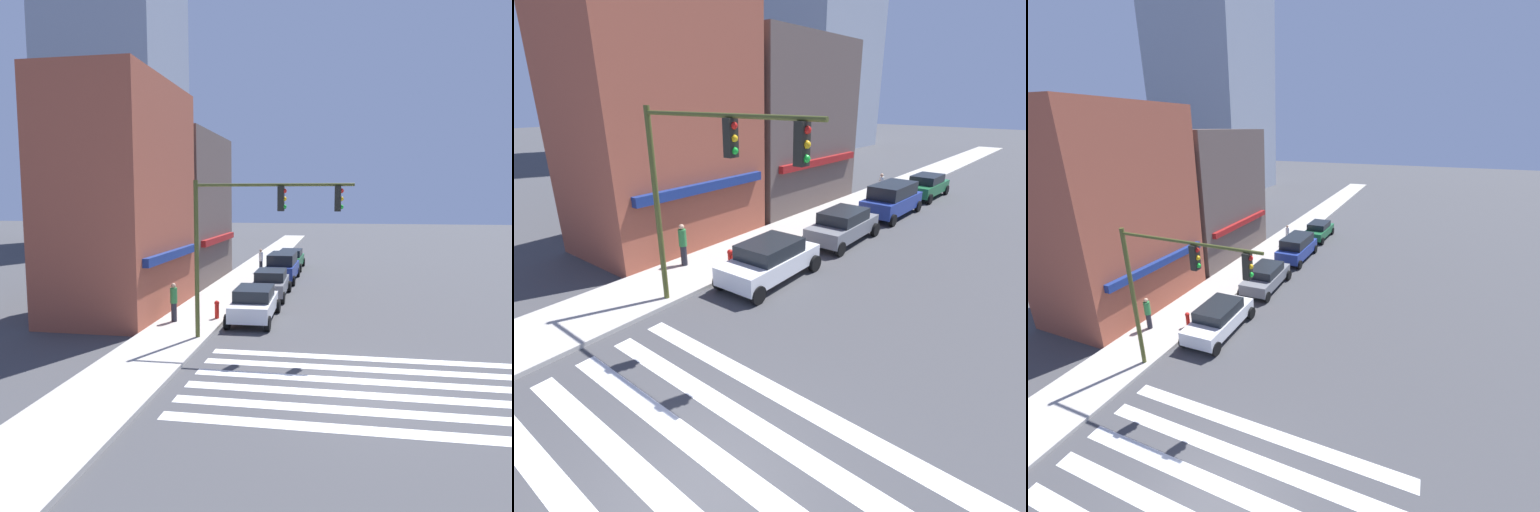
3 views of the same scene
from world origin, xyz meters
The scene contains 12 objects.
ground_plane centered at (0.00, 0.00, 0.00)m, with size 200.00×200.00×0.00m, color #424244.
sidewalk_left centered at (0.00, 7.50, 0.07)m, with size 120.00×3.00×0.15m.
crosswalk_stripes centered at (0.00, 0.00, 0.00)m, with size 6.24×10.80×0.01m.
storefront_row centered at (13.08, 11.49, 5.34)m, with size 18.33×5.30×11.37m.
traffic_signal centered at (4.12, 4.14, 4.73)m, with size 0.32×6.22×6.45m.
sedan_white centered at (7.76, 4.70, 0.84)m, with size 4.44×2.02×1.59m.
sedan_grey centered at (13.45, 4.70, 0.84)m, with size 4.45×2.02×1.59m.
suv_blue centered at (19.34, 4.70, 1.03)m, with size 4.73×2.12×1.94m.
sedan_green centered at (25.39, 4.70, 0.84)m, with size 4.43×2.02×1.59m.
pedestrian_green_top centered at (6.41, 8.18, 1.07)m, with size 0.32×0.32×1.77m.
pedestrian_white_shirt centered at (22.12, 6.67, 1.07)m, with size 0.32×0.32×1.77m.
fire_hydrant centered at (7.32, 6.40, 0.61)m, with size 0.24×0.24×0.84m.
Camera 3 is at (-5.31, -4.36, 10.11)m, focal length 24.00 mm.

